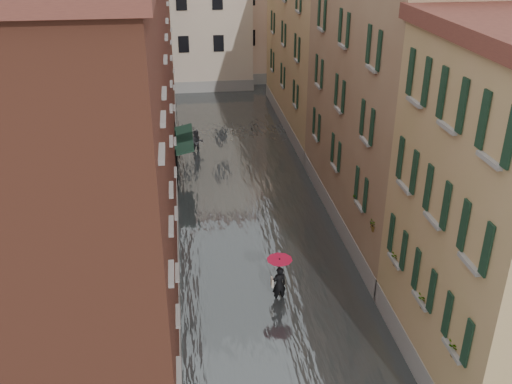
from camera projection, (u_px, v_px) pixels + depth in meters
ground at (288, 346)px, 21.38m from camera, size 120.00×120.00×0.00m
floodwater at (247, 192)px, 32.91m from camera, size 10.00×60.00×0.20m
building_left_near at (61, 236)px, 15.90m from camera, size 6.00×8.00×13.00m
building_left_mid at (103, 118)px, 25.80m from camera, size 6.00×14.00×12.50m
building_left_far at (125, 37)px, 38.83m from camera, size 6.00×16.00×14.00m
building_right_mid at (401, 101)px, 27.36m from camera, size 6.00×14.00×13.00m
building_right_far at (325, 50)px, 41.04m from camera, size 6.00×16.00×11.50m
building_end_cream at (182, 12)px, 51.98m from camera, size 12.00×9.00×13.00m
building_end_pink at (275, 12)px, 55.06m from camera, size 10.00×9.00×12.00m
awning_near at (184, 145)px, 33.19m from camera, size 1.09×3.14×2.80m
awning_far at (183, 135)px, 34.63m from camera, size 1.09×3.02×2.80m
window_planters at (399, 251)px, 20.80m from camera, size 0.59×10.65×0.84m
pedestrian_main at (279, 275)px, 23.27m from camera, size 1.05×1.05×2.06m
pedestrian_far at (197, 142)px, 38.04m from camera, size 0.91×0.76×1.67m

